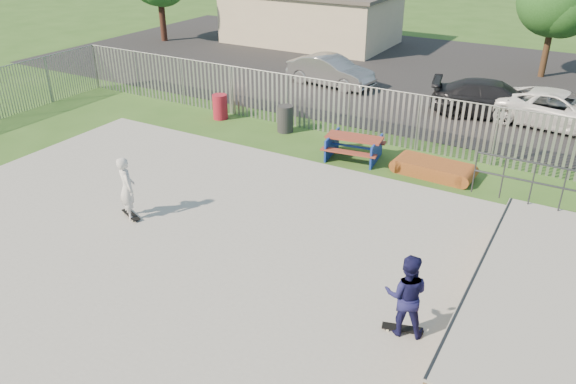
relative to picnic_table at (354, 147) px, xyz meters
The scene contains 16 objects.
ground 7.51m from the picnic_table, 105.75° to the right, with size 120.00×120.00×0.00m, color #2F5A1F.
concrete_slab 7.50m from the picnic_table, 105.75° to the right, with size 15.00×12.00×0.15m, color #999994.
fence 2.89m from the picnic_table, 111.48° to the right, with size 26.04×16.02×2.00m.
picnic_table is the anchor object (origin of this frame).
funbox 2.75m from the picnic_table, ahead, with size 2.21×1.19×0.43m.
trash_bin_red 6.42m from the picnic_table, behind, with size 0.60×0.60×0.99m, color maroon.
trash_bin_grey 3.49m from the picnic_table, 161.93° to the left, with size 0.61×0.61×1.01m, color #29292C.
parking_lot 11.96m from the picnic_table, 99.80° to the left, with size 40.00×18.00×0.02m, color black.
car_silver 8.84m from the picnic_table, 121.31° to the left, with size 1.49×4.28×1.41m, color #A3A3A8.
car_dark 7.46m from the picnic_table, 65.21° to the left, with size 2.01×4.94×1.43m, color black.
car_white 8.75m from the picnic_table, 50.35° to the left, with size 2.30×4.99×1.39m, color white.
building 18.74m from the picnic_table, 122.45° to the left, with size 10.40×6.40×3.20m.
skateboard_a 8.94m from the picnic_table, 59.80° to the right, with size 0.82×0.42×0.08m.
skateboard_b 7.79m from the picnic_table, 116.17° to the right, with size 0.82×0.48×0.08m.
skater_navy 8.96m from the picnic_table, 59.80° to the right, with size 0.84×0.66×1.74m, color #161645.
skater_white 7.82m from the picnic_table, 116.17° to the right, with size 0.63×0.42×1.74m, color silver.
Camera 1 is at (8.91, -9.13, 7.58)m, focal length 35.00 mm.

